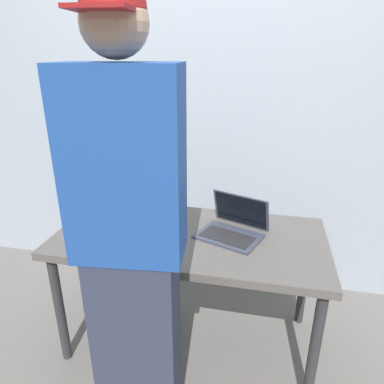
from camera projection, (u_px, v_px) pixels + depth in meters
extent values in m
plane|color=slate|center=(190.00, 337.00, 2.17)|extent=(8.00, 8.00, 0.00)
cube|color=#56514C|center=(190.00, 238.00, 1.91)|extent=(1.45, 0.71, 0.04)
cylinder|color=#2D2D30|center=(60.00, 309.00, 1.91)|extent=(0.05, 0.05, 0.68)
cylinder|color=#2D2D30|center=(314.00, 350.00, 1.65)|extent=(0.05, 0.05, 0.68)
cylinder|color=#2D2D30|center=(106.00, 253.00, 2.44)|extent=(0.05, 0.05, 0.68)
cylinder|color=#2D2D30|center=(304.00, 277.00, 2.18)|extent=(0.05, 0.05, 0.68)
cube|color=#383D4C|center=(229.00, 236.00, 1.87)|extent=(0.39, 0.33, 0.01)
cube|color=#232326|center=(227.00, 236.00, 1.85)|extent=(0.30, 0.23, 0.00)
cube|color=#383D4C|center=(241.00, 210.00, 1.94)|extent=(0.32, 0.17, 0.19)
cube|color=black|center=(241.00, 210.00, 1.94)|extent=(0.30, 0.15, 0.18)
cylinder|color=brown|center=(135.00, 195.00, 2.20)|extent=(0.08, 0.08, 0.18)
cone|color=brown|center=(134.00, 179.00, 2.16)|extent=(0.08, 0.08, 0.03)
cylinder|color=brown|center=(134.00, 172.00, 2.15)|extent=(0.03, 0.03, 0.06)
cylinder|color=#BFB74C|center=(133.00, 166.00, 2.13)|extent=(0.04, 0.04, 0.01)
cylinder|color=#88ADD0|center=(135.00, 193.00, 2.20)|extent=(0.08, 0.08, 0.06)
cylinder|color=#472B14|center=(118.00, 194.00, 2.21)|extent=(0.06, 0.06, 0.18)
cone|color=#472B14|center=(117.00, 179.00, 2.17)|extent=(0.06, 0.06, 0.02)
cylinder|color=#472B14|center=(116.00, 171.00, 2.16)|extent=(0.02, 0.02, 0.07)
cylinder|color=#BFB74C|center=(115.00, 165.00, 2.14)|extent=(0.03, 0.03, 0.01)
cylinder|color=#75925D|center=(118.00, 192.00, 2.21)|extent=(0.06, 0.06, 0.06)
cylinder|color=#333333|center=(103.00, 196.00, 2.18)|extent=(0.07, 0.07, 0.18)
cone|color=#333333|center=(102.00, 180.00, 2.14)|extent=(0.07, 0.07, 0.02)
cylinder|color=#333333|center=(101.00, 173.00, 2.12)|extent=(0.03, 0.03, 0.07)
cylinder|color=#BFB74C|center=(100.00, 166.00, 2.11)|extent=(0.04, 0.04, 0.01)
cylinder|color=#7ED1B1|center=(103.00, 194.00, 2.17)|extent=(0.07, 0.07, 0.06)
cube|color=#2D3347|center=(139.00, 347.00, 1.50)|extent=(0.36, 0.25, 0.94)
cube|color=#1E4793|center=(125.00, 167.00, 1.20)|extent=(0.42, 0.27, 0.68)
sphere|color=tan|center=(114.00, 22.00, 1.03)|extent=(0.21, 0.21, 0.21)
sphere|color=maroon|center=(113.00, 8.00, 1.02)|extent=(0.20, 0.20, 0.20)
cube|color=maroon|center=(99.00, 8.00, 0.91)|extent=(0.18, 0.13, 0.01)
cube|color=#99A3AD|center=(214.00, 107.00, 2.37)|extent=(6.00, 0.10, 2.60)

